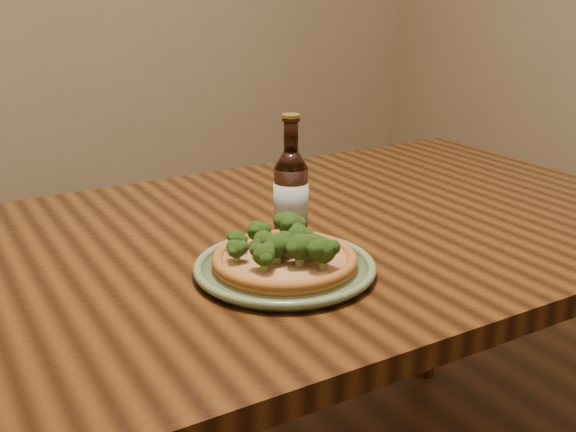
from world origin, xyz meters
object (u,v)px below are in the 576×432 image
beer_bottle (291,194)px  pizza (285,256)px  table (286,277)px  plate (285,268)px

beer_bottle → pizza: bearing=-140.2°
table → plate: size_ratio=5.49×
table → pizza: pizza is taller
table → beer_bottle: size_ratio=7.05×
pizza → beer_bottle: beer_bottle is taller
plate → table: bearing=59.2°
beer_bottle → plate: bearing=-140.2°
table → pizza: 0.23m
table → pizza: size_ratio=6.91×
plate → pizza: size_ratio=1.26×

